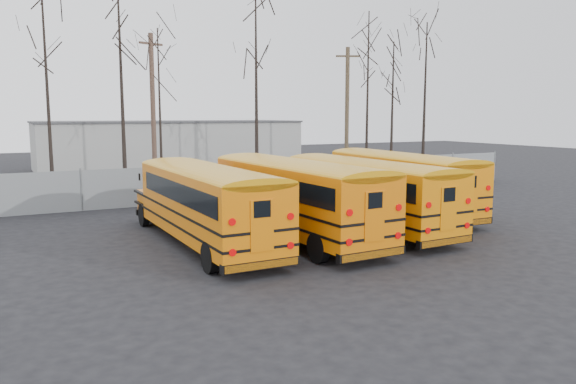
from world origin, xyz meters
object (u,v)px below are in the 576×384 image
bus_a (205,198)px  utility_pole_right (347,113)px  bus_d (399,178)px  utility_pole_left (153,110)px  bus_b (293,192)px  bus_c (364,188)px

bus_a → utility_pole_right: size_ratio=1.13×
bus_d → bus_a: bearing=-166.6°
bus_d → utility_pole_left: (-7.84, 14.43, 3.20)m
bus_d → utility_pole_left: size_ratio=1.11×
bus_b → bus_d: 7.21m
bus_b → utility_pole_left: size_ratio=1.15×
bus_a → bus_d: bearing=10.4°
bus_c → utility_pole_right: (9.14, 15.22, 3.09)m
bus_b → utility_pole_left: utility_pole_left is taller
bus_b → bus_c: size_ratio=1.04×
bus_c → bus_d: (3.48, 2.17, 0.02)m
bus_c → bus_d: size_ratio=0.99×
bus_c → utility_pole_right: 18.02m
bus_d → utility_pole_left: utility_pole_left is taller
utility_pole_left → utility_pole_right: utility_pole_left is taller
bus_c → utility_pole_left: (-4.36, 16.60, 3.23)m
bus_c → utility_pole_right: utility_pole_right is taller
utility_pole_right → bus_a: bearing=-111.8°
bus_c → utility_pole_left: utility_pole_left is taller
bus_b → utility_pole_right: (12.48, 15.37, 3.02)m
bus_d → utility_pole_right: 14.55m
utility_pole_right → bus_d: bearing=-88.7°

